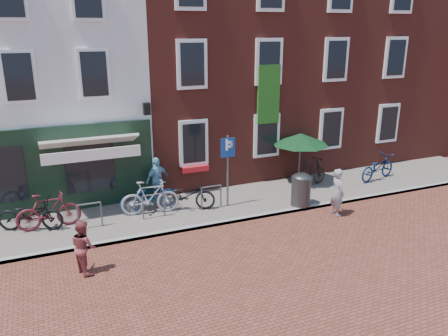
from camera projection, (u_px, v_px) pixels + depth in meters
name	position (u px, v px, depth m)	size (l,w,h in m)	color
ground	(210.00, 227.00, 14.05)	(80.00, 80.00, 0.00)	brown
sidewalk	(222.00, 205.00, 15.72)	(24.00, 3.00, 0.10)	slate
building_stucco	(21.00, 69.00, 17.00)	(8.00, 8.00, 9.00)	silver
building_brick_mid	(195.00, 52.00, 19.42)	(6.00, 8.00, 10.00)	maroon
building_brick_right	(311.00, 49.00, 21.63)	(6.00, 8.00, 10.00)	maroon
filler_right	(413.00, 56.00, 24.17)	(7.00, 8.00, 9.00)	maroon
litter_bin	(301.00, 188.00, 15.37)	(0.67, 0.67, 1.23)	#38393B
parking_sign	(228.00, 159.00, 14.96)	(0.50, 0.07, 2.51)	#4C4C4F
parasol	(301.00, 137.00, 17.29)	(2.23, 2.23, 2.10)	#4C4C4F
woman	(337.00, 192.00, 14.74)	(0.59, 0.39, 1.62)	gray
boy	(84.00, 247.00, 11.30)	(0.69, 0.54, 1.43)	brown
cafe_person	(157.00, 179.00, 15.69)	(0.94, 0.39, 1.61)	#77B7D0
bicycle_0	(30.00, 214.00, 13.49)	(0.69, 1.97, 1.03)	black
bicycle_1	(48.00, 211.00, 13.59)	(0.54, 1.91, 1.15)	maroon
bicycle_2	(148.00, 196.00, 14.96)	(0.69, 1.97, 1.03)	navy
bicycle_3	(150.00, 197.00, 14.68)	(0.54, 1.91, 1.15)	#9A9A9C
bicycle_4	(186.00, 195.00, 15.02)	(0.69, 1.97, 1.03)	black
bicycle_5	(311.00, 173.00, 17.12)	(0.54, 1.91, 1.15)	black
bicycle_6	(377.00, 167.00, 18.00)	(0.69, 1.97, 1.03)	#0C2048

